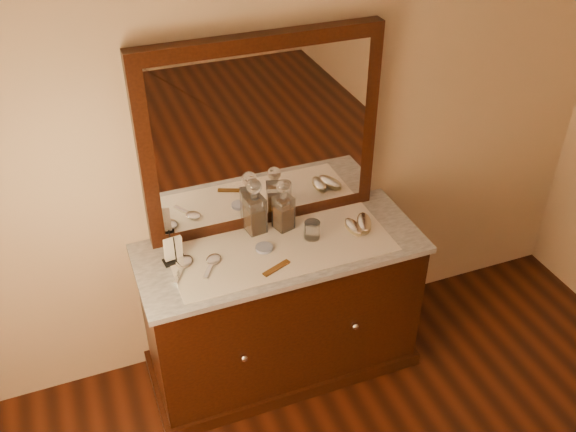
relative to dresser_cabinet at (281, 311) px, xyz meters
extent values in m
plane|color=tan|center=(0.00, 0.29, 0.99)|extent=(4.50, 4.50, 0.00)
cube|color=black|center=(0.00, 0.00, 0.00)|extent=(1.40, 0.55, 0.82)
cube|color=black|center=(0.00, 0.00, -0.37)|extent=(1.46, 0.59, 0.08)
sphere|color=silver|center=(-0.30, -0.28, 0.04)|extent=(0.04, 0.04, 0.04)
sphere|color=silver|center=(0.30, -0.28, 0.04)|extent=(0.04, 0.04, 0.04)
cube|color=silver|center=(0.00, 0.00, 0.42)|extent=(1.44, 0.59, 0.03)
cube|color=black|center=(0.00, 0.25, 0.94)|extent=(1.20, 0.08, 1.00)
cube|color=white|center=(0.00, 0.21, 0.94)|extent=(1.06, 0.01, 0.86)
cube|color=white|center=(0.00, -0.02, 0.44)|extent=(1.10, 0.45, 0.00)
cylinder|color=white|center=(-0.09, 0.00, 0.45)|extent=(0.10, 0.10, 0.02)
cube|color=brown|center=(-0.08, -0.16, 0.45)|extent=(0.16, 0.09, 0.01)
cube|color=black|center=(-0.52, 0.08, 0.44)|extent=(0.12, 0.08, 0.01)
cylinder|color=black|center=(-0.52, 0.04, 0.52)|extent=(0.01, 0.01, 0.16)
cylinder|color=black|center=(-0.52, 0.11, 0.52)|extent=(0.01, 0.01, 0.16)
cube|color=white|center=(-0.52, 0.08, 0.52)|extent=(0.09, 0.05, 0.13)
cube|color=brown|center=(-0.08, 0.17, 0.51)|extent=(0.09, 0.09, 0.14)
cube|color=white|center=(-0.08, 0.17, 0.54)|extent=(0.11, 0.11, 0.20)
cylinder|color=white|center=(-0.08, 0.17, 0.66)|extent=(0.04, 0.04, 0.03)
sphere|color=white|center=(-0.08, 0.17, 0.71)|extent=(0.09, 0.09, 0.08)
cube|color=brown|center=(0.07, 0.14, 0.51)|extent=(0.09, 0.09, 0.13)
cube|color=white|center=(0.07, 0.14, 0.54)|extent=(0.11, 0.11, 0.18)
cylinder|color=white|center=(0.07, 0.14, 0.64)|extent=(0.05, 0.05, 0.03)
sphere|color=white|center=(0.07, 0.14, 0.70)|extent=(0.09, 0.09, 0.07)
ellipsoid|color=#94815B|center=(0.39, -0.02, 0.45)|extent=(0.07, 0.15, 0.02)
ellipsoid|color=silver|center=(0.39, -0.02, 0.47)|extent=(0.07, 0.15, 0.02)
ellipsoid|color=#94815B|center=(0.46, -0.01, 0.46)|extent=(0.13, 0.18, 0.02)
ellipsoid|color=silver|center=(0.46, -0.01, 0.48)|extent=(0.13, 0.18, 0.02)
ellipsoid|color=silver|center=(-0.48, 0.04, 0.45)|extent=(0.12, 0.13, 0.02)
cube|color=silver|center=(-0.53, -0.04, 0.45)|extent=(0.09, 0.13, 0.01)
ellipsoid|color=silver|center=(-0.34, 0.01, 0.45)|extent=(0.11, 0.12, 0.02)
cube|color=silver|center=(-0.39, -0.06, 0.45)|extent=(0.08, 0.11, 0.01)
cylinder|color=white|center=(0.17, 0.01, 0.49)|extent=(0.08, 0.08, 0.09)
camera|label=1|loc=(-0.86, -2.33, 2.38)|focal=39.41mm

